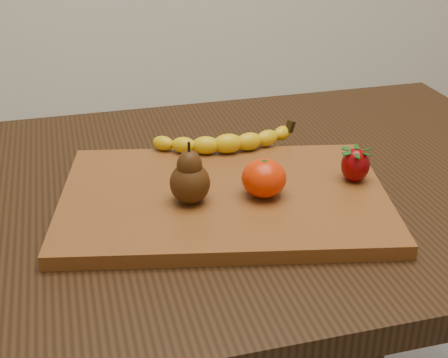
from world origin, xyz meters
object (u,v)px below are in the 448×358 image
object	(u,v)px
pear	(190,173)
table	(248,237)
cutting_board	(224,198)
mandarin	(264,178)

from	to	relation	value
pear	table	bearing A→B (deg)	33.63
table	cutting_board	bearing A→B (deg)	-133.74
pear	cutting_board	bearing A→B (deg)	14.41
cutting_board	pear	bearing A→B (deg)	-153.57
cutting_board	table	bearing A→B (deg)	58.28
table	cutting_board	xyz separation A→B (m)	(-0.05, -0.06, 0.11)
table	mandarin	size ratio (longest dim) A/B	16.28
cutting_board	pear	world-z (taller)	pear
table	mandarin	xyz separation A→B (m)	(-0.00, -0.08, 0.14)
pear	mandarin	xyz separation A→B (m)	(0.10, -0.01, -0.02)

